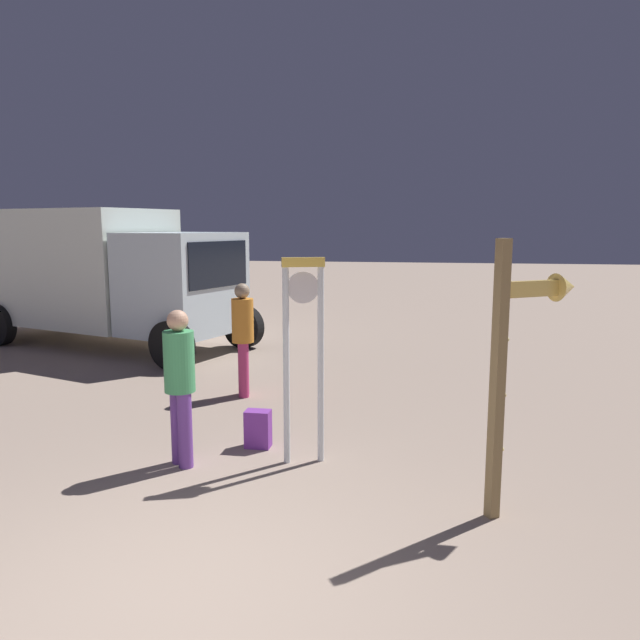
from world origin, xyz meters
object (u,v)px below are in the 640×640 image
(standing_clock, at_px, (303,341))
(box_truck_near, at_px, (91,271))
(arrow_sign, at_px, (523,341))
(person_distant, at_px, (243,334))
(backpack, at_px, (258,429))
(person_near_clock, at_px, (180,380))

(standing_clock, distance_m, box_truck_near, 8.41)
(arrow_sign, height_order, person_distant, arrow_sign)
(standing_clock, relative_size, box_truck_near, 0.31)
(standing_clock, relative_size, backpack, 5.07)
(backpack, distance_m, person_distant, 2.36)
(backpack, bearing_deg, person_near_clock, -135.28)
(person_near_clock, xyz_separation_m, backpack, (0.67, 0.67, -0.74))
(backpack, height_order, person_distant, person_distant)
(person_near_clock, relative_size, person_distant, 0.99)
(person_near_clock, bearing_deg, backpack, 44.72)
(standing_clock, height_order, person_distant, standing_clock)
(standing_clock, xyz_separation_m, person_distant, (-1.42, 2.43, -0.39))
(arrow_sign, bearing_deg, backpack, 156.43)
(person_near_clock, height_order, box_truck_near, box_truck_near)
(standing_clock, bearing_deg, box_truck_near, 134.79)
(arrow_sign, distance_m, backpack, 3.30)
(arrow_sign, relative_size, person_near_clock, 1.45)
(backpack, xyz_separation_m, person_distant, (-0.80, 2.08, 0.75))
(backpack, bearing_deg, standing_clock, -29.25)
(arrow_sign, distance_m, person_distant, 4.88)
(backpack, bearing_deg, box_truck_near, 133.35)
(arrow_sign, bearing_deg, person_distant, 137.22)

